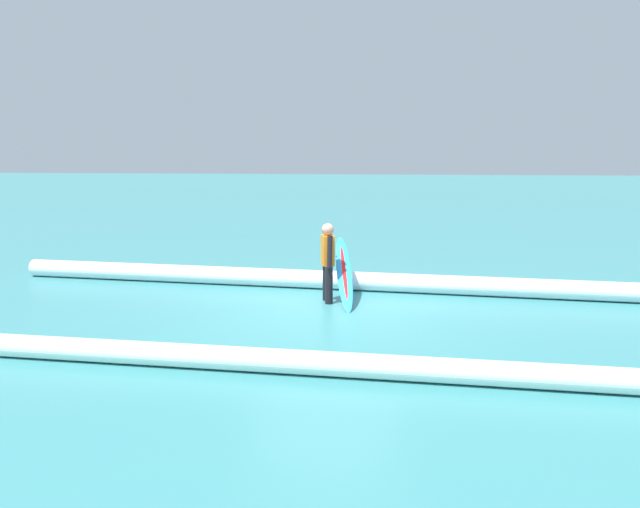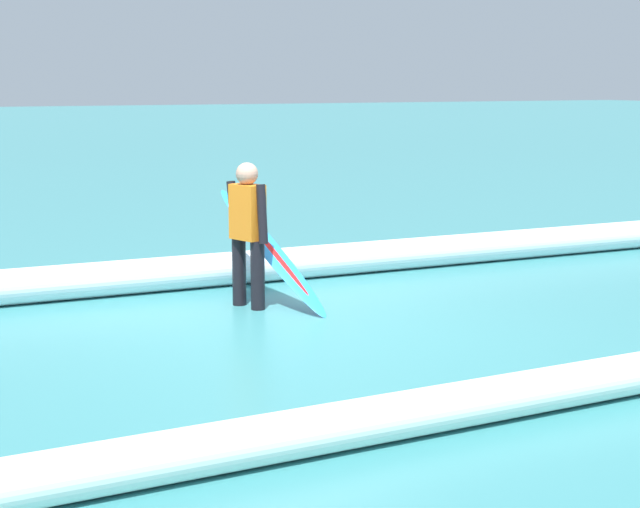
# 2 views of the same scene
# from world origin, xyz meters

# --- Properties ---
(ground_plane) EXTENTS (165.69, 165.69, 0.00)m
(ground_plane) POSITION_xyz_m (0.00, 0.00, 0.00)
(ground_plane) COLOR teal
(surfer) EXTENTS (0.30, 0.58, 1.44)m
(surfer) POSITION_xyz_m (0.08, -0.83, 0.81)
(surfer) COLOR black
(surfer) RESTS_ON ground_plane
(surfboard) EXTENTS (0.64, 1.78, 1.11)m
(surfboard) POSITION_xyz_m (-0.21, -0.92, 0.54)
(surfboard) COLOR #268CE5
(surfboard) RESTS_ON ground_plane
(wave_crest_foreground) EXTENTS (16.25, 1.12, 0.37)m
(wave_crest_foreground) POSITION_xyz_m (-1.21, -1.86, 0.18)
(wave_crest_foreground) COLOR white
(wave_crest_foreground) RESTS_ON ground_plane
(wave_crest_midground) EXTENTS (23.95, 0.56, 0.30)m
(wave_crest_midground) POSITION_xyz_m (-1.00, 2.94, 0.15)
(wave_crest_midground) COLOR white
(wave_crest_midground) RESTS_ON ground_plane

